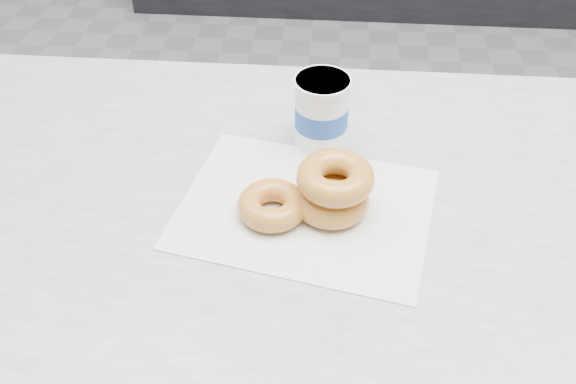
# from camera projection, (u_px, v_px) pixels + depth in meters

# --- Properties ---
(ground) EXTENTS (5.00, 5.00, 0.00)m
(ground) POSITION_uv_depth(u_px,v_px,m) (376.00, 295.00, 1.92)
(ground) COLOR #969698
(ground) RESTS_ON ground
(wax_paper) EXTENTS (0.38, 0.32, 0.00)m
(wax_paper) POSITION_uv_depth(u_px,v_px,m) (305.00, 208.00, 0.89)
(wax_paper) COLOR silver
(wax_paper) RESTS_ON counter
(donut_single) EXTENTS (0.11, 0.11, 0.03)m
(donut_single) POSITION_uv_depth(u_px,v_px,m) (272.00, 205.00, 0.87)
(donut_single) COLOR #C58836
(donut_single) RESTS_ON wax_paper
(donut_stack) EXTENTS (0.15, 0.15, 0.07)m
(donut_stack) POSITION_uv_depth(u_px,v_px,m) (333.00, 189.00, 0.86)
(donut_stack) COLOR #C58836
(donut_stack) RESTS_ON wax_paper
(coffee_cup) EXTENTS (0.10, 0.10, 0.11)m
(coffee_cup) POSITION_uv_depth(u_px,v_px,m) (322.00, 112.00, 0.96)
(coffee_cup) COLOR white
(coffee_cup) RESTS_ON counter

